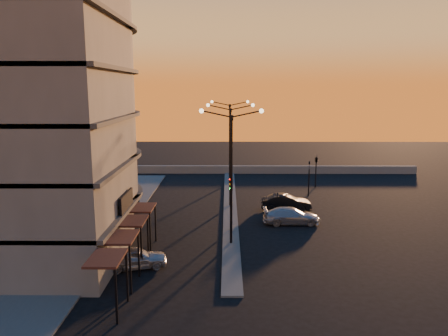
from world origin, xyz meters
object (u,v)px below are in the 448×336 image
streetlamp_mid (230,147)px  car_wagon (291,216)px  car_hatchback (135,258)px  car_sedan (286,203)px  traffic_light_main (231,195)px

streetlamp_mid → car_wagon: (4.92, -5.21, -4.93)m
streetlamp_mid → car_hatchback: bearing=-112.7°
streetlamp_mid → car_wagon: bearing=-46.6°
car_hatchback → car_wagon: same height
car_sedan → car_wagon: bearing=-179.4°
car_hatchback → car_wagon: (10.84, 8.96, -0.00)m
car_hatchback → car_wagon: 14.06m
car_wagon → car_sedan: bearing=-2.9°
car_hatchback → car_sedan: (10.92, 12.86, 0.07)m
car_hatchback → car_wagon: size_ratio=0.85×
streetlamp_mid → traffic_light_main: streetlamp_mid is taller
traffic_light_main → car_sedan: bearing=49.3°
traffic_light_main → car_sedan: (5.00, 5.82, -2.16)m
car_wagon → streetlamp_mid: bearing=41.7°
streetlamp_mid → car_sedan: size_ratio=2.14×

